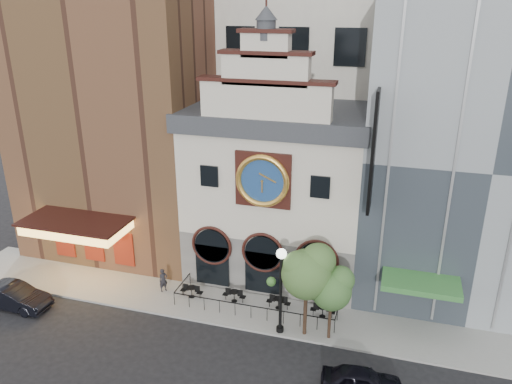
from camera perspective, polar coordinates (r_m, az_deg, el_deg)
The scene contains 16 objects.
ground at distance 31.89m, azimuth -1.24°, elevation -15.61°, with size 120.00×120.00×0.00m, color black.
sidewalk at distance 33.80m, azimuth 0.07°, elevation -13.08°, with size 44.00×5.00×0.15m, color gray.
clock_building at distance 35.35m, azimuth 2.50°, elevation 0.58°, with size 12.60×8.78×18.65m.
theater_building at distance 40.66m, azimuth -15.01°, elevation 11.25°, with size 14.00×15.60×25.00m.
retail_building at distance 35.84m, azimuth 24.16°, elevation 4.82°, with size 14.00×14.40×20.00m.
cafe_railing at distance 33.51m, azimuth 0.07°, elevation -12.34°, with size 10.60×2.60×0.90m, color black, non-canonical shape.
bistro_0 at distance 34.75m, azimuth -7.37°, elevation -11.16°, with size 1.58×0.68×0.90m.
bistro_1 at distance 34.06m, azimuth -2.51°, elevation -11.71°, with size 1.58×0.68×0.90m.
bistro_2 at distance 33.39m, azimuth 2.58°, elevation -12.46°, with size 1.58×0.68×0.90m.
bistro_3 at distance 32.85m, azimuth 7.63°, elevation -13.28°, with size 1.58×0.68×0.90m.
car_right at distance 28.01m, azimuth 12.00°, elevation -20.38°, with size 1.68×4.18×1.43m, color black.
car_left at distance 37.16m, azimuth -25.92°, elevation -10.68°, with size 1.72×4.93×1.62m, color black.
pedestrian at distance 35.52m, azimuth -10.55°, elevation -9.88°, with size 0.62×0.40×1.69m, color black.
lamppost at distance 29.71m, azimuth 2.86°, elevation -10.19°, with size 1.79×0.76×5.64m.
tree_left at distance 29.22m, azimuth 5.96°, elevation -8.89°, with size 3.09×2.97×5.94m.
tree_right at distance 29.53m, azimuth 8.73°, elevation -10.73°, with size 2.45×2.36×4.71m.
Camera 1 is at (7.84, -24.35, 19.04)m, focal length 35.00 mm.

